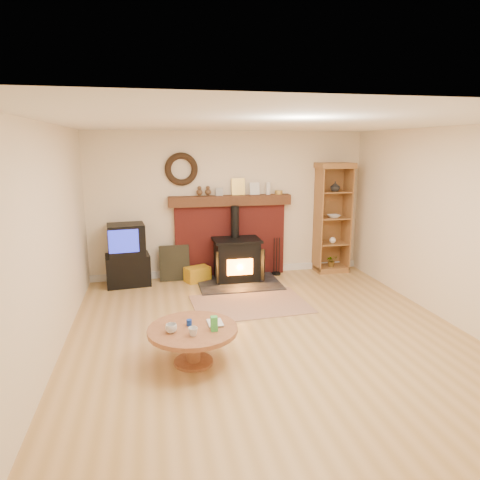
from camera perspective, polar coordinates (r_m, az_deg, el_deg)
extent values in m
plane|color=#B1884A|center=(5.55, 3.95, -12.60)|extent=(5.50, 5.50, 0.00)
cube|color=beige|center=(7.78, -1.44, 4.73)|extent=(5.00, 0.02, 2.60)
cube|color=beige|center=(2.71, 20.68, -11.09)|extent=(5.00, 0.02, 2.60)
cube|color=beige|center=(5.06, -24.19, -0.59)|extent=(0.02, 5.50, 2.60)
cube|color=beige|center=(6.29, 26.63, 1.55)|extent=(0.02, 5.50, 2.60)
cube|color=white|center=(5.03, 4.41, 15.31)|extent=(5.00, 5.50, 0.02)
cube|color=white|center=(8.02, -1.37, -4.11)|extent=(5.00, 0.04, 0.12)
torus|color=black|center=(7.55, -7.83, 9.34)|extent=(0.57, 0.11, 0.57)
cube|color=maroon|center=(7.82, -1.32, -0.07)|extent=(2.00, 0.15, 1.30)
cube|color=#3D2013|center=(7.66, -1.30, 5.28)|extent=(2.20, 0.22, 0.18)
cube|color=#999999|center=(7.61, -2.80, 6.44)|extent=(0.13, 0.05, 0.14)
cube|color=gold|center=(7.69, -0.24, 7.12)|extent=(0.24, 0.06, 0.30)
cube|color=white|center=(7.76, 1.95, 6.86)|extent=(0.18, 0.05, 0.22)
cylinder|color=white|center=(7.80, 3.78, 6.87)|extent=(0.08, 0.08, 0.22)
cylinder|color=gold|center=(7.87, 5.18, 6.35)|extent=(0.14, 0.14, 0.07)
cube|color=black|center=(7.45, -0.12, -5.77)|extent=(1.40, 1.00, 0.03)
cube|color=black|center=(7.53, -0.44, -2.71)|extent=(0.74, 0.53, 0.69)
cube|color=black|center=(7.45, -0.44, 0.00)|extent=(0.82, 0.58, 0.04)
cylinder|color=black|center=(7.53, -0.67, 2.47)|extent=(0.14, 0.14, 0.56)
cube|color=orange|center=(7.29, 0.00, -3.63)|extent=(0.45, 0.02, 0.28)
cube|color=black|center=(7.28, -2.72, -3.49)|extent=(0.17, 0.24, 0.55)
cube|color=black|center=(7.41, 2.47, -3.19)|extent=(0.17, 0.24, 0.55)
cube|color=brown|center=(6.53, 1.37, -8.53)|extent=(1.76, 1.26, 0.01)
cube|color=black|center=(7.60, -14.70, -3.85)|extent=(0.77, 0.58, 0.53)
cube|color=black|center=(7.47, -14.92, 0.06)|extent=(0.65, 0.56, 0.53)
cube|color=#1B22AB|center=(7.22, -15.25, -0.17)|extent=(0.48, 0.07, 0.38)
cube|color=olive|center=(8.39, 11.92, -3.69)|extent=(0.60, 0.43, 0.10)
cube|color=olive|center=(8.37, 11.65, 2.93)|extent=(0.60, 0.02, 1.89)
cube|color=olive|center=(8.07, 10.35, 2.63)|extent=(0.02, 0.43, 1.89)
cube|color=olive|center=(8.30, 14.03, 2.74)|extent=(0.02, 0.43, 1.89)
cube|color=olive|center=(8.08, 12.55, 9.67)|extent=(0.66, 0.47, 0.10)
cube|color=olive|center=(8.27, 12.08, -0.42)|extent=(0.56, 0.39, 0.02)
cube|color=olive|center=(8.18, 12.23, 2.90)|extent=(0.56, 0.39, 0.02)
cube|color=olive|center=(8.11, 12.39, 6.29)|extent=(0.56, 0.39, 0.02)
imported|color=white|center=(8.06, 12.57, 6.98)|extent=(0.18, 0.18, 0.19)
imported|color=white|center=(8.13, 12.39, 3.11)|extent=(0.23, 0.23, 0.06)
sphere|color=white|center=(8.21, 12.24, -0.02)|extent=(0.12, 0.12, 0.12)
imported|color=green|center=(8.30, 12.11, -2.70)|extent=(0.20, 0.18, 0.23)
cube|color=yellow|center=(7.60, -5.70, -4.56)|extent=(0.49, 0.40, 0.26)
cube|color=black|center=(7.66, -8.73, -3.05)|extent=(0.53, 0.14, 0.63)
cylinder|color=black|center=(8.01, 4.86, -4.47)|extent=(0.16, 0.16, 0.04)
cylinder|color=black|center=(7.90, 4.56, -2.21)|extent=(0.02, 0.02, 0.70)
cylinder|color=black|center=(7.92, 4.91, -2.19)|extent=(0.02, 0.02, 0.70)
cylinder|color=black|center=(7.93, 5.25, -2.17)|extent=(0.02, 0.02, 0.70)
cylinder|color=brown|center=(4.94, -6.22, -15.82)|extent=(0.43, 0.43, 0.03)
cylinder|color=brown|center=(4.85, -6.27, -13.93)|extent=(0.16, 0.16, 0.34)
cylinder|color=brown|center=(4.77, -6.32, -11.82)|extent=(0.98, 0.98, 0.05)
imported|color=white|center=(4.65, -9.16, -11.55)|extent=(0.12, 0.12, 0.10)
imported|color=white|center=(4.55, -6.28, -12.05)|extent=(0.10, 0.10, 0.09)
imported|color=#4C331E|center=(4.81, -4.33, -11.07)|extent=(0.16, 0.22, 0.02)
cylinder|color=navy|center=(4.80, -6.79, -10.88)|extent=(0.06, 0.06, 0.07)
cube|color=green|center=(4.64, -3.47, -11.07)|extent=(0.07, 0.07, 0.16)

